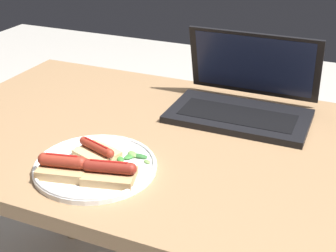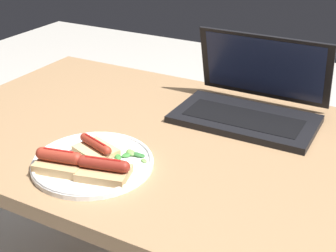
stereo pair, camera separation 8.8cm
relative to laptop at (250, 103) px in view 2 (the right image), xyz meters
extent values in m
cube|color=#93704C|center=(-0.13, -0.20, -0.06)|extent=(1.28, 0.77, 0.04)
cylinder|color=#93704C|center=(-0.69, 0.09, -0.42)|extent=(0.05, 0.05, 0.68)
cube|color=black|center=(0.00, -0.04, -0.03)|extent=(0.37, 0.21, 0.02)
cube|color=black|center=(0.00, -0.05, -0.02)|extent=(0.30, 0.11, 0.00)
cube|color=black|center=(0.00, 0.09, 0.07)|extent=(0.37, 0.06, 0.19)
cube|color=#192347|center=(0.00, 0.09, 0.08)|extent=(0.33, 0.05, 0.17)
cylinder|color=white|center=(-0.22, -0.41, -0.03)|extent=(0.27, 0.27, 0.01)
torus|color=white|center=(-0.22, -0.41, -0.03)|extent=(0.27, 0.27, 0.01)
cube|color=tan|center=(-0.26, -0.47, -0.02)|extent=(0.11, 0.09, 0.02)
cylinder|color=maroon|center=(-0.26, -0.47, 0.01)|extent=(0.08, 0.04, 0.03)
sphere|color=maroon|center=(-0.30, -0.48, 0.01)|extent=(0.03, 0.03, 0.03)
sphere|color=maroon|center=(-0.22, -0.46, 0.01)|extent=(0.03, 0.03, 0.03)
cylinder|color=red|center=(-0.26, -0.47, 0.02)|extent=(0.07, 0.02, 0.00)
cube|color=tan|center=(-0.23, -0.38, -0.02)|extent=(0.11, 0.10, 0.01)
cylinder|color=maroon|center=(-0.23, -0.38, 0.00)|extent=(0.09, 0.05, 0.02)
sphere|color=maroon|center=(-0.19, -0.39, 0.00)|extent=(0.02, 0.02, 0.02)
sphere|color=maroon|center=(-0.28, -0.36, 0.00)|extent=(0.02, 0.02, 0.02)
cylinder|color=red|center=(-0.23, -0.38, 0.01)|extent=(0.07, 0.03, 0.01)
cube|color=tan|center=(-0.16, -0.45, -0.02)|extent=(0.12, 0.09, 0.02)
cylinder|color=maroon|center=(-0.16, -0.45, 0.00)|extent=(0.10, 0.05, 0.03)
sphere|color=maroon|center=(-0.21, -0.46, 0.00)|extent=(0.03, 0.03, 0.03)
sphere|color=maroon|center=(-0.12, -0.44, 0.00)|extent=(0.03, 0.03, 0.03)
cylinder|color=red|center=(-0.16, -0.45, 0.02)|extent=(0.08, 0.02, 0.01)
ellipsoid|color=#2D662D|center=(-0.15, -0.34, -0.02)|extent=(0.03, 0.02, 0.01)
ellipsoid|color=#2D662D|center=(-0.14, -0.34, -0.02)|extent=(0.03, 0.02, 0.01)
ellipsoid|color=#709E4C|center=(-0.16, -0.34, -0.02)|extent=(0.03, 0.03, 0.01)
ellipsoid|color=#387A33|center=(-0.18, -0.37, -0.02)|extent=(0.03, 0.03, 0.01)
ellipsoid|color=#387A33|center=(-0.16, -0.39, -0.02)|extent=(0.03, 0.02, 0.01)
ellipsoid|color=#709E4C|center=(-0.12, -0.35, -0.03)|extent=(0.02, 0.02, 0.00)
ellipsoid|color=#387A33|center=(-0.16, -0.35, -0.02)|extent=(0.03, 0.03, 0.01)
camera|label=1|loc=(0.27, -1.15, 0.51)|focal=50.00mm
camera|label=2|loc=(0.35, -1.11, 0.51)|focal=50.00mm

